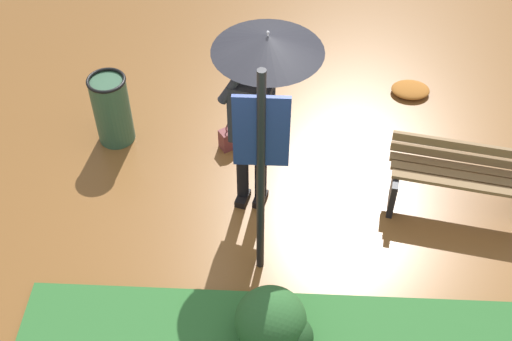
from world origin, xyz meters
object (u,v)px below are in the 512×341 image
at_px(person_with_umbrella, 261,79).
at_px(park_bench, 462,177).
at_px(handbag, 233,137).
at_px(trash_bin, 112,109).
at_px(info_sign_post, 261,156).

height_order(person_with_umbrella, park_bench, person_with_umbrella).
bearing_deg(park_bench, person_with_umbrella, -179.89).
xyz_separation_m(handbag, trash_bin, (-1.31, 0.06, 0.29)).
height_order(info_sign_post, trash_bin, info_sign_post).
relative_size(person_with_umbrella, handbag, 5.53).
height_order(handbag, park_bench, park_bench).
distance_m(handbag, park_bench, 2.44).
relative_size(info_sign_post, trash_bin, 2.76).
height_order(person_with_umbrella, trash_bin, person_with_umbrella).
bearing_deg(handbag, trash_bin, 177.39).
bearing_deg(person_with_umbrella, handbag, 113.05).
height_order(info_sign_post, park_bench, info_sign_post).
bearing_deg(info_sign_post, handbag, 102.99).
relative_size(park_bench, trash_bin, 1.69).
xyz_separation_m(person_with_umbrella, trash_bin, (-1.64, 0.83, -1.13)).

